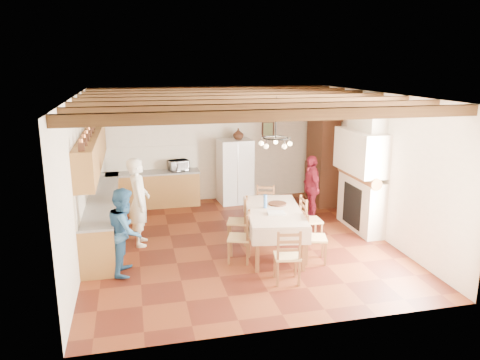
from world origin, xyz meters
name	(u,v)px	position (x,y,z in m)	size (l,w,h in m)	color
floor	(239,243)	(0.00, 0.00, -0.01)	(6.00, 6.50, 0.02)	#46190F
ceiling	(238,94)	(0.00, 0.00, 3.01)	(6.00, 6.50, 0.02)	beige
wall_back	(211,144)	(0.00, 3.26, 1.50)	(6.00, 0.02, 3.00)	#F3E6CF
wall_front	(294,227)	(0.00, -3.26, 1.50)	(6.00, 0.02, 3.00)	#F3E6CF
wall_left	(79,180)	(-3.01, 0.00, 1.50)	(0.02, 6.50, 3.00)	#F3E6CF
wall_right	(377,164)	(3.01, 0.00, 1.50)	(0.02, 6.50, 3.00)	#F3E6CF
ceiling_beams	(238,100)	(0.00, 0.00, 2.91)	(6.00, 6.30, 0.16)	#381F13
lower_cabinets_left	(103,216)	(-2.70, 1.05, 0.43)	(0.60, 4.30, 0.86)	olive
lower_cabinets_back	(154,190)	(-1.55, 2.95, 0.43)	(2.30, 0.60, 0.86)	olive
countertop_left	(102,196)	(-2.70, 1.05, 0.88)	(0.62, 4.30, 0.04)	gray
countertop_back	(153,173)	(-1.55, 2.95, 0.88)	(2.34, 0.62, 0.04)	gray
backsplash_left	(86,182)	(-2.98, 1.05, 1.20)	(0.03, 4.30, 0.60)	beige
backsplash_back	(152,158)	(-1.55, 3.23, 1.20)	(2.30, 0.03, 0.60)	beige
upper_cabinets	(92,151)	(-2.83, 1.05, 1.85)	(0.35, 4.20, 0.70)	olive
fireplace	(360,168)	(2.72, 0.20, 1.40)	(0.56, 1.60, 2.80)	beige
wall_picture	(268,129)	(1.55, 3.23, 1.85)	(0.34, 0.03, 0.42)	#321F18
refrigerator	(235,171)	(0.55, 2.82, 0.83)	(0.83, 0.69, 1.67)	silver
hutch	(322,160)	(2.75, 2.32, 1.13)	(0.52, 1.24, 2.26)	#362010
dining_table	(274,214)	(0.56, -0.61, 0.78)	(1.32, 2.12, 0.87)	beige
chandelier	(276,138)	(0.56, -0.61, 2.25)	(0.47, 0.47, 0.03)	black
chair_left_near	(239,237)	(-0.19, -0.87, 0.48)	(0.42, 0.40, 0.96)	brown
chair_left_far	(238,221)	(-0.02, 0.01, 0.48)	(0.42, 0.40, 0.96)	brown
chair_right_near	(315,237)	(1.17, -1.21, 0.48)	(0.42, 0.40, 0.96)	brown
chair_right_far	(311,219)	(1.46, -0.26, 0.48)	(0.42, 0.40, 0.96)	brown
chair_end_near	(287,255)	(0.40, -1.88, 0.48)	(0.42, 0.40, 0.96)	brown
chair_end_far	(265,208)	(0.76, 0.68, 0.48)	(0.42, 0.40, 0.96)	brown
person_man	(139,202)	(-1.95, 0.40, 0.89)	(0.65, 0.43, 1.79)	white
person_woman_blue	(125,231)	(-2.21, -0.88, 0.77)	(0.74, 0.58, 1.53)	#2B5C8C
person_woman_red	(311,187)	(2.01, 1.17, 0.75)	(0.88, 0.37, 1.51)	#9F203A
microwave	(179,165)	(-0.90, 2.95, 1.04)	(0.49, 0.33, 0.27)	silver
fridge_vase	(238,134)	(0.64, 2.82, 1.81)	(0.27, 0.27, 0.29)	#362010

